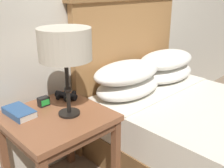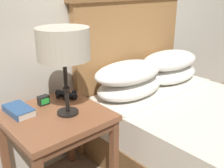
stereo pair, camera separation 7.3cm
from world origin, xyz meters
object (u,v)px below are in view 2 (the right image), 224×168
at_px(nightstand, 56,125).
at_px(bed, 217,138).
at_px(table_lamp, 63,45).
at_px(binoculars_pair, 66,95).
at_px(alarm_clock, 44,100).
at_px(book_on_nightstand, 18,110).

height_order(nightstand, bed, bed).
bearing_deg(table_lamp, nightstand, 141.75).
bearing_deg(binoculars_pair, bed, -45.00).
xyz_separation_m(bed, binoculars_pair, (-0.75, 0.75, 0.31)).
distance_m(nightstand, table_lamp, 0.51).
distance_m(table_lamp, alarm_clock, 0.44).
bearing_deg(alarm_clock, bed, -39.27).
distance_m(nightstand, book_on_nightstand, 0.24).
bearing_deg(bed, binoculars_pair, 135.00).
bearing_deg(table_lamp, alarm_clock, 103.02).
height_order(table_lamp, binoculars_pair, table_lamp).
bearing_deg(nightstand, alarm_clock, 85.38).
bearing_deg(bed, alarm_clock, 140.73).
distance_m(bed, table_lamp, 1.25).
relative_size(table_lamp, alarm_clock, 7.40).
relative_size(nightstand, book_on_nightstand, 2.77).
height_order(nightstand, binoculars_pair, binoculars_pair).
height_order(table_lamp, alarm_clock, table_lamp).
bearing_deg(bed, book_on_nightstand, 145.94).
bearing_deg(book_on_nightstand, alarm_clock, 4.08).
height_order(bed, table_lamp, bed).
relative_size(binoculars_pair, alarm_clock, 2.35).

